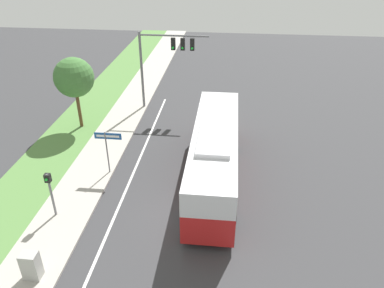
# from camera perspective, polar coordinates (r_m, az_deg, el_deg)

# --- Properties ---
(ground_plane) EXTENTS (80.00, 80.00, 0.00)m
(ground_plane) POSITION_cam_1_polar(r_m,az_deg,el_deg) (19.64, -1.08, -10.89)
(ground_plane) COLOR #38383A
(sidewalk) EXTENTS (2.80, 80.00, 0.12)m
(sidewalk) POSITION_cam_1_polar(r_m,az_deg,el_deg) (21.14, -18.22, -9.06)
(sidewalk) COLOR #ADA89E
(sidewalk) RESTS_ON ground_plane
(grass_verge) EXTENTS (3.60, 80.00, 0.10)m
(grass_verge) POSITION_cam_1_polar(r_m,az_deg,el_deg) (22.57, -25.75, -8.07)
(grass_verge) COLOR #568442
(grass_verge) RESTS_ON ground_plane
(lane_divider_near) EXTENTS (0.14, 30.00, 0.01)m
(lane_divider_near) POSITION_cam_1_polar(r_m,az_deg,el_deg) (20.31, -11.36, -9.97)
(lane_divider_near) COLOR silver
(lane_divider_near) RESTS_ON ground_plane
(bus) EXTENTS (2.63, 11.49, 3.45)m
(bus) POSITION_cam_1_polar(r_m,az_deg,el_deg) (21.19, 3.49, -1.29)
(bus) COLOR red
(bus) RESTS_ON ground_plane
(signal_gantry) EXTENTS (5.37, 0.41, 6.22)m
(signal_gantry) POSITION_cam_1_polar(r_m,az_deg,el_deg) (29.57, -4.27, 13.48)
(signal_gantry) COLOR slate
(signal_gantry) RESTS_ON ground_plane
(pedestrian_signal) EXTENTS (0.28, 0.34, 2.61)m
(pedestrian_signal) POSITION_cam_1_polar(r_m,az_deg,el_deg) (19.77, -20.84, -6.26)
(pedestrian_signal) COLOR slate
(pedestrian_signal) RESTS_ON ground_plane
(street_sign) EXTENTS (1.59, 0.08, 2.83)m
(street_sign) POSITION_cam_1_polar(r_m,az_deg,el_deg) (22.19, -12.74, -0.05)
(street_sign) COLOR slate
(street_sign) RESTS_ON ground_plane
(utility_cabinet) EXTENTS (0.70, 0.53, 1.29)m
(utility_cabinet) POSITION_cam_1_polar(r_m,az_deg,el_deg) (17.55, -23.32, -16.64)
(utility_cabinet) COLOR #A8A8A3
(utility_cabinet) RESTS_ON sidewalk
(roadside_tree) EXTENTS (2.80, 2.80, 5.20)m
(roadside_tree) POSITION_cam_1_polar(r_m,az_deg,el_deg) (27.70, -17.55, 9.62)
(roadside_tree) COLOR brown
(roadside_tree) RESTS_ON grass_verge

